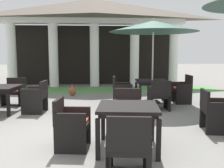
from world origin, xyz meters
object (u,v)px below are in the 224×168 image
(patio_umbrella_far_back, at_px, (153,27))
(patio_chair_far_back_east, at_px, (183,90))
(patio_chair_mid_left_west, at_px, (214,112))
(patio_chair_mid_right_west, at_px, (71,125))
(patio_chair_near_foreground_east, at_px, (36,97))
(patio_chair_far_back_west, at_px, (121,91))
(patio_chair_mid_right_south, at_px, (128,148))
(patio_table_mid_right, at_px, (128,111))
(terracotta_urn, at_px, (73,91))
(patio_chair_mid_right_north, at_px, (127,112))
(patio_chair_far_back_south, at_px, (159,96))
(patio_chair_near_foreground_north, at_px, (14,92))
(patio_table_far_back, at_px, (152,83))

(patio_umbrella_far_back, distance_m, patio_chair_far_back_east, 2.22)
(patio_chair_mid_left_west, relative_size, patio_chair_mid_right_west, 1.01)
(patio_chair_mid_left_west, bearing_deg, patio_chair_near_foreground_east, -106.34)
(patio_umbrella_far_back, xyz_separation_m, patio_chair_far_back_west, (-0.98, 0.03, -2.00))
(patio_chair_mid_right_south, distance_m, patio_chair_far_back_west, 4.89)
(patio_chair_mid_right_west, bearing_deg, patio_table_mid_right, 90.00)
(patio_chair_mid_right_west, distance_m, patio_chair_far_back_west, 4.00)
(patio_chair_mid_right_south, xyz_separation_m, terracotta_urn, (-1.22, 6.49, -0.22))
(patio_chair_mid_right_north, bearing_deg, patio_chair_far_back_south, -113.45)
(patio_chair_near_foreground_north, height_order, patio_chair_mid_right_south, patio_chair_mid_right_south)
(patio_chair_near_foreground_east, xyz_separation_m, patio_chair_mid_right_south, (1.99, -3.79, -0.02))
(patio_chair_mid_right_north, height_order, patio_chair_far_back_east, patio_chair_far_back_east)
(patio_chair_mid_left_west, distance_m, patio_chair_mid_right_west, 2.94)
(patio_chair_mid_right_west, distance_m, patio_umbrella_far_back, 4.82)
(patio_chair_near_foreground_north, distance_m, patio_chair_far_back_west, 3.35)
(patio_chair_near_foreground_east, height_order, patio_chair_far_back_east, patio_chair_far_back_east)
(patio_chair_mid_right_south, bearing_deg, patio_chair_far_back_east, 70.56)
(patio_table_mid_right, height_order, patio_chair_mid_right_north, patio_chair_mid_right_north)
(patio_chair_far_back_east, bearing_deg, patio_chair_near_foreground_north, 90.45)
(patio_chair_near_foreground_north, bearing_deg, patio_table_far_back, -175.15)
(patio_chair_far_back_east, xyz_separation_m, terracotta_urn, (-3.64, 1.69, -0.25))
(patio_table_far_back, xyz_separation_m, patio_chair_far_back_west, (-0.98, 0.03, -0.24))
(patio_table_far_back, distance_m, patio_chair_far_back_east, 1.01)
(patio_chair_mid_right_west, distance_m, patio_chair_far_back_south, 3.55)
(patio_chair_mid_right_west, bearing_deg, patio_chair_far_back_east, 146.22)
(patio_chair_mid_right_north, bearing_deg, terracotta_urn, -64.94)
(patio_chair_mid_right_north, relative_size, patio_table_far_back, 0.86)
(patio_chair_near_foreground_east, relative_size, terracotta_urn, 2.04)
(patio_chair_mid_right_south, height_order, patio_chair_far_back_east, patio_chair_far_back_east)
(patio_chair_far_back_south, bearing_deg, patio_table_mid_right, -111.99)
(patio_table_far_back, relative_size, patio_chair_far_back_south, 1.19)
(patio_chair_near_foreground_east, height_order, terracotta_urn, patio_chair_near_foreground_east)
(patio_chair_mid_left_west, bearing_deg, patio_chair_near_foreground_north, -112.39)
(patio_chair_far_back_east, height_order, patio_chair_far_back_south, patio_chair_far_back_east)
(patio_chair_near_foreground_north, distance_m, patio_chair_mid_right_north, 4.37)
(patio_chair_far_back_west, bearing_deg, patio_umbrella_far_back, 90.00)
(patio_chair_mid_left_west, xyz_separation_m, patio_table_far_back, (-0.59, 3.02, 0.23))
(patio_table_far_back, height_order, terracotta_urn, patio_table_far_back)
(patio_chair_mid_right_south, height_order, patio_chair_far_back_south, patio_chair_mid_right_south)
(patio_chair_near_foreground_east, xyz_separation_m, terracotta_urn, (0.77, 2.69, -0.24))
(patio_chair_far_back_west, distance_m, terracotta_urn, 2.34)
(terracotta_urn, bearing_deg, patio_chair_far_back_east, -24.88)
(patio_table_mid_right, relative_size, patio_umbrella_far_back, 0.40)
(patio_chair_mid_right_south, relative_size, patio_chair_mid_right_north, 0.99)
(patio_chair_far_back_west, bearing_deg, patio_chair_near_foreground_north, -89.28)
(patio_chair_near_foreground_north, height_order, patio_table_mid_right, patio_chair_near_foreground_north)
(terracotta_urn, bearing_deg, patio_chair_mid_left_west, -55.28)
(patio_chair_far_back_south, relative_size, patio_chair_far_back_west, 0.99)
(patio_chair_near_foreground_east, height_order, patio_umbrella_far_back, patio_umbrella_far_back)
(patio_table_far_back, bearing_deg, patio_chair_mid_right_west, -121.06)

